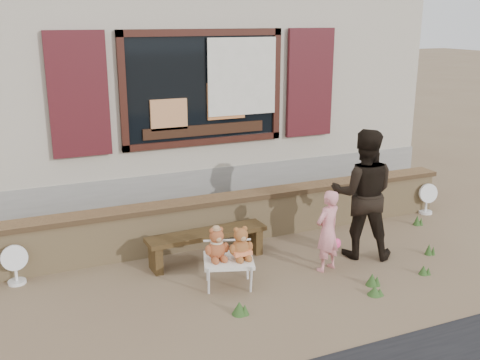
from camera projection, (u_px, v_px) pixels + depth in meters
name	position (u px, v px, depth m)	size (l,w,h in m)	color
ground	(259.00, 268.00, 7.13)	(80.00, 80.00, 0.00)	brown
shopfront	(158.00, 76.00, 10.52)	(8.04, 5.13, 4.00)	#A09481
brick_wall	(229.00, 218.00, 7.91)	(7.10, 0.36, 0.67)	tan
bench	(207.00, 240.00, 7.24)	(1.60, 0.42, 0.41)	#372713
folding_chair	(229.00, 261.00, 6.55)	(0.70, 0.66, 0.35)	white
teddy_bear_left	(216.00, 243.00, 6.47)	(0.29, 0.25, 0.40)	brown
teddy_bear_right	(240.00, 242.00, 6.50)	(0.29, 0.25, 0.40)	brown
child	(327.00, 231.00, 6.93)	(0.38, 0.25, 1.04)	pink
adult	(363.00, 194.00, 7.28)	(0.83, 0.65, 1.71)	black
fan_left	(15.00, 264.00, 6.63)	(0.31, 0.21, 0.50)	white
fan_right	(427.00, 198.00, 9.03)	(0.32, 0.21, 0.50)	white
grass_tufts	(362.00, 274.00, 6.80)	(3.70, 1.74, 0.15)	#2F5120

